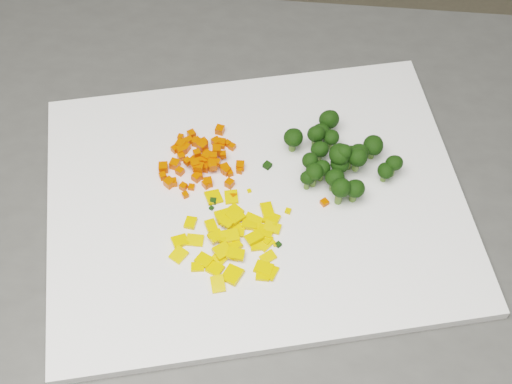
{
  "coord_description": "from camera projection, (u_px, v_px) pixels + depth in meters",
  "views": [
    {
      "loc": [
        -0.36,
        0.15,
        1.58
      ],
      "look_at": [
        -0.32,
        0.6,
        0.92
      ],
      "focal_mm": 50.0,
      "sensor_mm": 36.0,
      "label": 1
    }
  ],
  "objects": [
    {
      "name": "pepper_chunk_34",
      "position": [
        222.0,
        251.0,
        0.76
      ],
      "size": [
        0.02,
        0.02,
        0.01
      ],
      "primitive_type": "cube",
      "rotation": [
        0.13,
        0.08,
        0.5
      ],
      "color": "#F9B20D",
      "rests_on": "pepper_pile"
    },
    {
      "name": "carrot_cube_5",
      "position": [
        189.0,
        140.0,
        0.85
      ],
      "size": [
        0.01,
        0.01,
        0.01
      ],
      "primitive_type": "cube",
      "rotation": [
        0.0,
        0.0,
        2.05
      ],
      "color": "#E33D02",
      "rests_on": "carrot_pile"
    },
    {
      "name": "pepper_chunk_8",
      "position": [
        191.0,
        223.0,
        0.78
      ],
      "size": [
        0.02,
        0.02,
        0.01
      ],
      "primitive_type": "cube",
      "rotation": [
        -0.08,
        0.04,
        1.25
      ],
      "color": "#F9B20D",
      "rests_on": "pepper_pile"
    },
    {
      "name": "broccoli_floret_11",
      "position": [
        354.0,
        192.0,
        0.79
      ],
      "size": [
        0.03,
        0.03,
        0.03
      ],
      "primitive_type": null,
      "color": "black",
      "rests_on": "broccoli_pile"
    },
    {
      "name": "stray_bit_8",
      "position": [
        211.0,
        208.0,
        0.79
      ],
      "size": [
        0.01,
        0.01,
        0.0
      ],
      "primitive_type": "cube",
      "rotation": [
        0.0,
        0.0,
        0.9
      ],
      "color": "black",
      "rests_on": "cutting_board"
    },
    {
      "name": "pepper_chunk_29",
      "position": [
        221.0,
        237.0,
        0.77
      ],
      "size": [
        0.02,
        0.02,
        0.01
      ],
      "primitive_type": "cube",
      "rotation": [
        -0.04,
        0.14,
        1.15
      ],
      "color": "#F9B20D",
      "rests_on": "pepper_pile"
    },
    {
      "name": "carrot_cube_17",
      "position": [
        220.0,
        130.0,
        0.85
      ],
      "size": [
        0.01,
        0.01,
        0.01
      ],
      "primitive_type": "cube",
      "rotation": [
        0.0,
        0.0,
        1.17
      ],
      "color": "#E33D02",
      "rests_on": "carrot_pile"
    },
    {
      "name": "pepper_chunk_28",
      "position": [
        249.0,
        224.0,
        0.78
      ],
      "size": [
        0.02,
        0.02,
        0.01
      ],
      "primitive_type": "cube",
      "rotation": [
        0.1,
        -0.12,
        2.96
      ],
      "color": "#F9B20D",
      "rests_on": "pepper_pile"
    },
    {
      "name": "pepper_chunk_24",
      "position": [
        214.0,
        197.0,
        0.8
      ],
      "size": [
        0.02,
        0.02,
        0.01
      ],
      "primitive_type": "cube",
      "rotation": [
        0.13,
        0.11,
        1.83
      ],
      "color": "#F9B20D",
      "rests_on": "pepper_pile"
    },
    {
      "name": "pepper_chunk_16",
      "position": [
        223.0,
        217.0,
        0.79
      ],
      "size": [
        0.02,
        0.02,
        0.01
      ],
      "primitive_type": "cube",
      "rotation": [
        0.04,
        -0.06,
        1.83
      ],
      "color": "#F9B20D",
      "rests_on": "pepper_pile"
    },
    {
      "name": "carrot_cube_13",
      "position": [
        212.0,
        160.0,
        0.82
      ],
      "size": [
        0.01,
        0.01,
        0.01
      ],
      "primitive_type": "cube",
      "rotation": [
        0.0,
        0.0,
        2.39
      ],
      "color": "#E33D02",
      "rests_on": "carrot_pile"
    },
    {
      "name": "broccoli_floret_6",
      "position": [
        334.0,
        181.0,
        0.8
      ],
      "size": [
        0.03,
        0.03,
        0.03
      ],
      "primitive_type": null,
      "color": "black",
      "rests_on": "broccoli_pile"
    },
    {
      "name": "stray_bit_3",
      "position": [
        223.0,
        156.0,
        0.83
      ],
      "size": [
        0.01,
        0.01,
        0.0
      ],
      "primitive_type": "cube",
      "rotation": [
        0.0,
        0.0,
        0.51
      ],
      "color": "#E33D02",
      "rests_on": "cutting_board"
    },
    {
      "name": "carrot_cube_18",
      "position": [
        205.0,
        152.0,
        0.84
      ],
      "size": [
        0.01,
        0.01,
        0.01
      ],
      "primitive_type": "cube",
      "rotation": [
        0.0,
        0.0,
        1.45
      ],
      "color": "#E33D02",
      "rests_on": "carrot_pile"
    },
    {
      "name": "pepper_chunk_2",
      "position": [
        215.0,
        269.0,
        0.75
      ],
      "size": [
        0.02,
        0.02,
        0.01
      ],
      "primitive_type": "cube",
      "rotation": [
        -0.09,
        0.02,
        0.95
      ],
      "color": "#F9B20D",
      "rests_on": "pepper_pile"
    },
    {
      "name": "stray_bit_14",
      "position": [
        192.0,
        187.0,
        0.81
      ],
      "size": [
        0.01,
        0.01,
        0.0
      ],
      "primitive_type": "cube",
      "rotation": [
        0.0,
        0.0,
        2.88
      ],
      "color": "#E33D02",
      "rests_on": "cutting_board"
    },
    {
      "name": "stray_bit_12",
      "position": [
        278.0,
        244.0,
        0.77
      ],
      "size": [
        0.01,
        0.01,
        0.0
      ],
      "primitive_type": "cube",
      "rotation": [
        0.0,
        0.0,
        0.65
      ],
      "color": "black",
      "rests_on": "cutting_board"
    },
    {
      "name": "pepper_chunk_30",
      "position": [
        272.0,
        228.0,
        0.78
      ],
      "size": [
        0.02,
        0.02,
        0.01
      ],
      "primitive_type": "cube",
      "rotation": [
        -0.11,
        -0.14,
        2.77
      ],
      "color": "#F9B20D",
      "rests_on": "pepper_pile"
    },
    {
      "name": "cutting_board",
      "position": [
        256.0,
        200.0,
        0.81
      ],
      "size": [
        0.49,
        0.39,
        0.01
      ],
      "primitive_type": "cube",
      "rotation": [
        0.0,
        0.0,
        0.06
      ],
      "color": "white",
      "rests_on": "counter_block"
    },
    {
      "name": "carrot_cube_35",
      "position": [
        216.0,
        146.0,
        0.84
      ],
      "size": [
        0.01,
        0.01,
        0.01
      ],
      "primitive_type": "cube",
      "rotation": [
        0.0,
        0.0,
        0.53
      ],
      "color": "#E33D02",
      "rests_on": "carrot_pile"
    },
    {
      "name": "carrot_cube_42",
      "position": [
        187.0,
        161.0,
        0.82
      ],
      "size": [
        0.01,
        0.01,
        0.01
      ],
      "primitive_type": "cube",
      "rotation": [
        0.0,
        0.0,
        2.24
      ],
      "color": "#E33D02",
      "rests_on": "carrot_pile"
    },
    {
      "name": "pepper_chunk_37",
      "position": [
        195.0,
        240.0,
        0.77
      ],
      "size": [
        0.02,
        0.02,
        0.01
      ],
      "primitive_type": "cube",
      "rotation": [
        0.03,
        -0.14,
        1.38
      ],
      "color": "#F9B20D",
      "rests_on": "pepper_pile"
    },
    {
      "name": "pepper_chunk_9",
      "position": [
        204.0,
        260.0,
        0.76
      ],
      "size": [
        0.02,
        0.02,
        0.01
      ],
      "primitive_type": "cube",
      "rotation": [
        -0.11,
        -0.01,
        0.86
      ],
      "color": "#F9B20D",
      "rests_on": "pepper_pile"
    },
    {
      "name": "pepper_chunk_26",
      "position": [
        211.0,
        226.0,
        0.78
      ],
      "size": [
        0.02,
        0.02,
        0.01
      ],
      "primitive_type": "cube",
      "rotation": [
        0.1,
        -0.1,
        1.85
      ],
      "color": "#F9B20D",
      "rests_on": "pepper_pile"
    },
    {
      "name": "pepper_chunk_39",
      "position": [
        266.0,
        232.0,
        0.78
      ],
      "size": [
        0.02,
        0.02,
        0.01
      ],
      "primitive_type": "cube",
      "rotation": [
        0.12,
        -0.03,
        2.8
      ],
      "color": "#F9B20D",
      "rests_on": "pepper_pile"
    },
    {
      "name": "carrot_cube_0",
      "position": [
        181.0,
        157.0,
        0.83
      ],
      "size": [
        0.01,
        0.01,
        0.01
      ],
      "primitive_type": "cube",
      "rotation": [
        0.0,
        0.0,
        0.34
      ],
      "color": "#E33D02",
      "rests_on": "carrot_pile"
    },
    {
      "name": "broccoli_floret_18",
      "position": [
        321.0,
        171.0,
        0.81
      ],
      "size": [
        0.03,
        0.03,
        0.03
      ],
      "primitive_type": null,
      "color": "black",
      "rests_on": "broccoli_pile"
    },
    {
      "name": "pepper_chunk_17",
      "position": [
        234.0,
        212.0,
        0.79
      ],
      "size": [
        0.02,
        0.02,
        0.01
      ],
      "primitive_type": "cube",
      "rotation": [
        -0.14,
        0.05,
        0.65
      ],
      "color": "#F9B20D",
      "rests_on": "pepper_pile"
    },
    {
      "name": "carrot_cube_41",
      "position": [
        217.0,
        150.0,
        0.83
      ],
      "size": [
        0.01,
        0.01,
        0.01
      ],
      "primitive_type": "cube",
      "rotation": [
        0.0,
        0.0,
        3.05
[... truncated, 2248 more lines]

